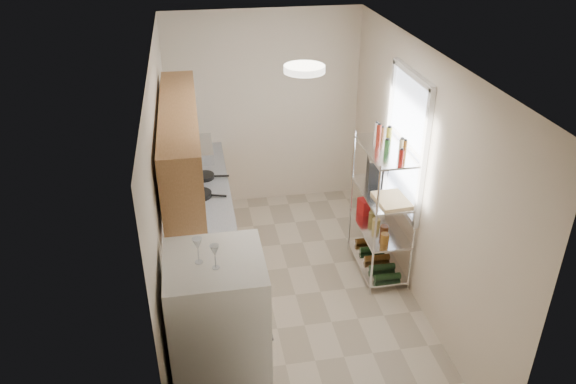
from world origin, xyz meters
name	(u,v)px	position (x,y,z in m)	size (l,w,h in m)	color
room	(296,189)	(0.00, 0.00, 1.30)	(2.52, 4.42, 2.62)	#BEB19A
counter_run	(205,246)	(-0.92, 0.44, 0.45)	(0.63, 3.51, 0.90)	tan
upper_cabinets	(181,144)	(-1.05, 0.10, 1.81)	(0.33, 2.20, 0.72)	tan
range_hood	(189,150)	(-1.00, 0.90, 1.39)	(0.50, 0.60, 0.12)	#B7BABC
window	(406,142)	(1.23, 0.35, 1.55)	(0.06, 1.00, 1.46)	white
bakers_rack	(384,184)	(1.00, 0.30, 1.11)	(0.45, 0.90, 1.73)	silver
ceiling_dome	(304,69)	(0.00, -0.30, 2.57)	(0.34, 0.34, 0.06)	white
refrigerator	(221,351)	(-0.87, -1.56, 0.83)	(0.68, 0.68, 1.66)	white
wine_glass_a	(215,257)	(-0.86, -1.65, 1.75)	(0.06, 0.06, 0.18)	silver
wine_glass_b	(198,251)	(-0.97, -1.56, 1.75)	(0.07, 0.07, 0.19)	silver
rice_cooker	(194,214)	(-1.00, 0.22, 1.00)	(0.24, 0.24, 0.19)	silver
frying_pan_large	(199,194)	(-0.93, 0.75, 0.92)	(0.27, 0.27, 0.05)	black
frying_pan_small	(204,176)	(-0.86, 1.18, 0.92)	(0.23, 0.23, 0.05)	black
cutting_board	(392,200)	(1.03, 0.09, 1.02)	(0.32, 0.41, 0.03)	tan
espresso_machine	(375,168)	(1.00, 0.59, 1.15)	(0.16, 0.24, 0.28)	black
storage_bag	(364,206)	(0.92, 0.63, 0.65)	(0.11, 0.16, 0.18)	#A81414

